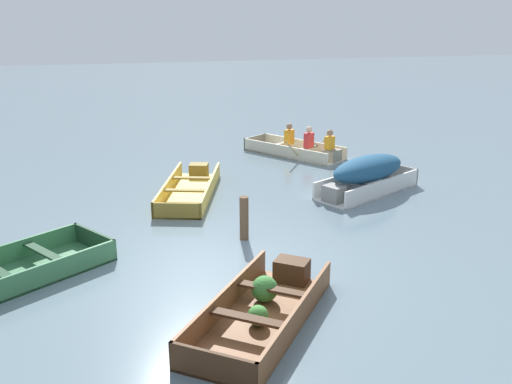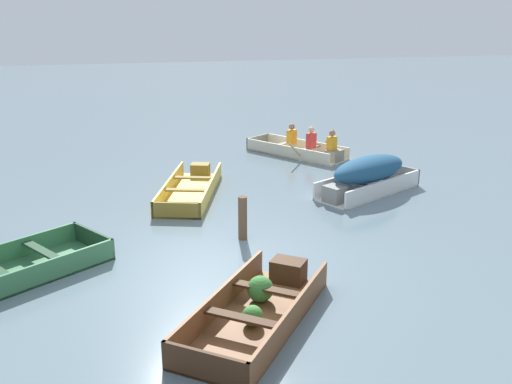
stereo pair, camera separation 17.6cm
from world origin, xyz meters
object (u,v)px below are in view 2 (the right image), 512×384
Objects in this scene: rowboat_cream_with_crew at (302,149)px; mooring_post at (243,218)px; skiff_yellow_near_moored at (191,188)px; skiff_green_mid_moored at (11,271)px; dinghy_wooden_brown_foreground at (259,306)px; skiff_white_far_moored at (368,173)px.

mooring_post is at bearing -118.40° from rowboat_cream_with_crew.
skiff_yellow_near_moored is at bearing 99.74° from mooring_post.
skiff_green_mid_moored is 4.05m from mooring_post.
rowboat_cream_with_crew is (3.57, 8.66, 0.06)m from dinghy_wooden_brown_foreground.
mooring_post is (-3.49, -2.04, -0.08)m from skiff_white_far_moored.
dinghy_wooden_brown_foreground is 5.92m from skiff_yellow_near_moored.
dinghy_wooden_brown_foreground reaches higher than skiff_yellow_near_moored.
rowboat_cream_with_crew is at bearing 61.60° from mooring_post.
rowboat_cream_with_crew reaches higher than dinghy_wooden_brown_foreground.
skiff_white_far_moored reaches higher than mooring_post.
skiff_yellow_near_moored is 1.12× the size of rowboat_cream_with_crew.
mooring_post reaches higher than skiff_yellow_near_moored.
dinghy_wooden_brown_foreground is 9.37m from rowboat_cream_with_crew.
skiff_white_far_moored is at bearing 20.04° from skiff_green_mid_moored.
rowboat_cream_with_crew reaches higher than skiff_white_far_moored.
mooring_post reaches higher than skiff_green_mid_moored.
skiff_yellow_near_moored is at bearing -143.35° from rowboat_cream_with_crew.
dinghy_wooden_brown_foreground is at bearing -98.30° from mooring_post.
skiff_yellow_near_moored is 5.11m from skiff_green_mid_moored.
rowboat_cream_with_crew is (-0.33, 3.80, -0.28)m from skiff_white_far_moored.
rowboat_cream_with_crew is 3.73× the size of mooring_post.
skiff_white_far_moored is at bearing 51.28° from dinghy_wooden_brown_foreground.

